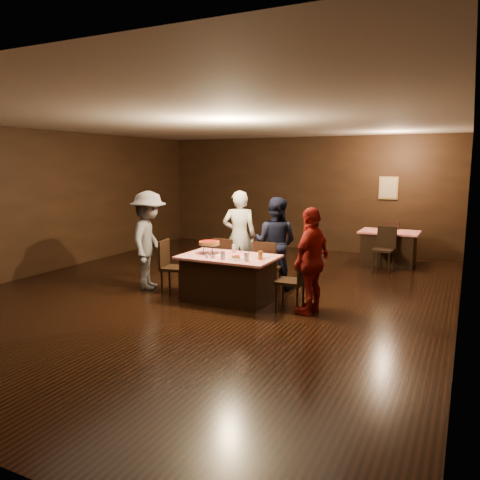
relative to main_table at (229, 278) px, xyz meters
name	(u,v)px	position (x,y,z in m)	size (l,w,h in m)	color
room	(213,173)	(-0.47, 0.31, 1.75)	(10.00, 10.04, 3.02)	black
main_table	(229,278)	(0.00, 0.00, 0.00)	(1.60, 1.00, 0.77)	red
back_table	(389,248)	(1.97, 4.19, 0.00)	(1.30, 0.90, 0.77)	red
chair_far_left	(228,262)	(-0.40, 0.75, 0.09)	(0.42, 0.42, 0.95)	black
chair_far_right	(268,267)	(0.40, 0.75, 0.09)	(0.42, 0.42, 0.95)	black
chair_end_left	(174,267)	(-1.10, 0.00, 0.09)	(0.42, 0.42, 0.95)	black
chair_end_right	(290,280)	(1.10, 0.00, 0.09)	(0.42, 0.42, 0.95)	black
chair_back_near	(384,249)	(1.97, 3.49, 0.09)	(0.42, 0.42, 0.95)	black
chair_back_far	(393,240)	(1.97, 4.79, 0.09)	(0.42, 0.42, 0.95)	black
diner_white_jacket	(239,236)	(-0.43, 1.27, 0.51)	(0.65, 0.43, 1.79)	silver
diner_navy_hoodie	(275,243)	(0.39, 1.14, 0.46)	(0.82, 0.64, 1.69)	black
diner_grey_knit	(149,240)	(-1.68, 0.05, 0.52)	(1.17, 0.67, 1.81)	slate
diner_red_shirt	(312,261)	(1.45, -0.04, 0.44)	(0.97, 0.40, 1.65)	maroon
pizza_stand	(209,243)	(-0.40, 0.05, 0.57)	(0.38, 0.38, 0.22)	black
plate_with_slice	(237,258)	(0.25, -0.18, 0.41)	(0.25, 0.25, 0.06)	white
plate_empty	(262,257)	(0.55, 0.15, 0.39)	(0.25, 0.25, 0.01)	white
glass_front_left	(223,255)	(0.05, -0.30, 0.46)	(0.08, 0.08, 0.14)	silver
glass_front_right	(246,257)	(0.45, -0.25, 0.46)	(0.08, 0.08, 0.14)	silver
glass_amber	(260,255)	(0.60, -0.05, 0.46)	(0.08, 0.08, 0.14)	#BF7F26
glass_back	(234,249)	(-0.05, 0.30, 0.46)	(0.08, 0.08, 0.14)	silver
condiments	(211,255)	(-0.18, -0.28, 0.43)	(0.17, 0.10, 0.09)	silver
napkin_center	(245,257)	(0.30, 0.00, 0.39)	(0.16, 0.16, 0.01)	white
napkin_left	(219,255)	(-0.15, -0.05, 0.39)	(0.16, 0.16, 0.01)	white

